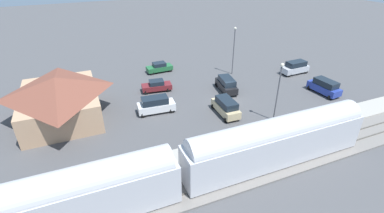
{
  "coord_description": "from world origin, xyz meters",
  "views": [
    {
      "loc": [
        -31.63,
        18.78,
        19.15
      ],
      "look_at": [
        -1.54,
        6.21,
        1.0
      ],
      "focal_mm": 26.47,
      "sensor_mm": 36.0,
      "label": 1
    }
  ],
  "objects_px": {
    "suv_black": "(226,84)",
    "suv_blue": "(325,86)",
    "light_pole_near_platform": "(279,86)",
    "light_pole_lot_center": "(234,45)",
    "pedestrian_on_platform": "(242,137)",
    "suv_tan": "(226,107)",
    "passenger_train": "(51,202)",
    "station_building": "(59,97)",
    "suv_silver": "(295,67)",
    "sedan_green": "(159,67)",
    "sedan_maroon": "(157,86)",
    "suv_white": "(156,105)"
  },
  "relations": [
    {
      "from": "passenger_train",
      "to": "station_building",
      "type": "xyz_separation_m",
      "value": [
        18.0,
        -0.69,
        0.02
      ]
    },
    {
      "from": "passenger_train",
      "to": "light_pole_near_platform",
      "type": "height_order",
      "value": "light_pole_near_platform"
    },
    {
      "from": "sedan_maroon",
      "to": "sedan_green",
      "type": "distance_m",
      "value": 7.76
    },
    {
      "from": "light_pole_near_platform",
      "to": "light_pole_lot_center",
      "type": "height_order",
      "value": "light_pole_lot_center"
    },
    {
      "from": "suv_tan",
      "to": "light_pole_lot_center",
      "type": "relative_size",
      "value": 0.61
    },
    {
      "from": "passenger_train",
      "to": "suv_tan",
      "type": "distance_m",
      "value": 23.08
    },
    {
      "from": "passenger_train",
      "to": "suv_blue",
      "type": "bearing_deg",
      "value": -74.59
    },
    {
      "from": "station_building",
      "to": "light_pole_near_platform",
      "type": "relative_size",
      "value": 1.64
    },
    {
      "from": "passenger_train",
      "to": "light_pole_near_platform",
      "type": "xyz_separation_m",
      "value": [
        6.8,
        -25.42,
        2.0
      ]
    },
    {
      "from": "suv_black",
      "to": "suv_white",
      "type": "bearing_deg",
      "value": 99.99
    },
    {
      "from": "station_building",
      "to": "sedan_maroon",
      "type": "xyz_separation_m",
      "value": [
        2.82,
        -13.41,
        -2.0
      ]
    },
    {
      "from": "station_building",
      "to": "pedestrian_on_platform",
      "type": "bearing_deg",
      "value": -128.81
    },
    {
      "from": "suv_blue",
      "to": "light_pole_lot_center",
      "type": "xyz_separation_m",
      "value": [
        12.14,
        8.89,
        3.94
      ]
    },
    {
      "from": "sedan_maroon",
      "to": "suv_black",
      "type": "bearing_deg",
      "value": -113.09
    },
    {
      "from": "suv_blue",
      "to": "station_building",
      "type": "bearing_deg",
      "value": 77.99
    },
    {
      "from": "station_building",
      "to": "suv_silver",
      "type": "xyz_separation_m",
      "value": [
        0.26,
        -37.76,
        -1.73
      ]
    },
    {
      "from": "pedestrian_on_platform",
      "to": "suv_silver",
      "type": "xyz_separation_m",
      "value": [
        14.74,
        -19.77,
        -0.13
      ]
    },
    {
      "from": "suv_black",
      "to": "suv_blue",
      "type": "relative_size",
      "value": 1.02
    },
    {
      "from": "pedestrian_on_platform",
      "to": "sedan_green",
      "type": "bearing_deg",
      "value": 4.5
    },
    {
      "from": "suv_black",
      "to": "light_pole_near_platform",
      "type": "distance_m",
      "value": 10.61
    },
    {
      "from": "light_pole_lot_center",
      "to": "suv_black",
      "type": "bearing_deg",
      "value": 143.09
    },
    {
      "from": "light_pole_near_platform",
      "to": "suv_white",
      "type": "bearing_deg",
      "value": 59.72
    },
    {
      "from": "suv_blue",
      "to": "sedan_green",
      "type": "relative_size",
      "value": 1.1
    },
    {
      "from": "suv_blue",
      "to": "suv_white",
      "type": "height_order",
      "value": "same"
    },
    {
      "from": "sedan_maroon",
      "to": "light_pole_lot_center",
      "type": "relative_size",
      "value": 0.58
    },
    {
      "from": "suv_black",
      "to": "sedan_green",
      "type": "relative_size",
      "value": 1.12
    },
    {
      "from": "station_building",
      "to": "light_pole_lot_center",
      "type": "bearing_deg",
      "value": -80.96
    },
    {
      "from": "suv_silver",
      "to": "sedan_maroon",
      "type": "bearing_deg",
      "value": 84.01
    },
    {
      "from": "suv_black",
      "to": "light_pole_lot_center",
      "type": "xyz_separation_m",
      "value": [
        5.76,
        -4.32,
        3.94
      ]
    },
    {
      "from": "sedan_maroon",
      "to": "suv_tan",
      "type": "xyz_separation_m",
      "value": [
        -10.32,
        -6.39,
        0.27
      ]
    },
    {
      "from": "pedestrian_on_platform",
      "to": "suv_black",
      "type": "bearing_deg",
      "value": -21.81
    },
    {
      "from": "suv_silver",
      "to": "sedan_green",
      "type": "relative_size",
      "value": 1.09
    },
    {
      "from": "pedestrian_on_platform",
      "to": "suv_tan",
      "type": "height_order",
      "value": "suv_tan"
    },
    {
      "from": "sedan_green",
      "to": "light_pole_near_platform",
      "type": "bearing_deg",
      "value": -157.86
    },
    {
      "from": "suv_tan",
      "to": "suv_silver",
      "type": "bearing_deg",
      "value": -66.63
    },
    {
      "from": "light_pole_near_platform",
      "to": "suv_black",
      "type": "bearing_deg",
      "value": 8.62
    },
    {
      "from": "passenger_train",
      "to": "pedestrian_on_platform",
      "type": "distance_m",
      "value": 19.08
    },
    {
      "from": "passenger_train",
      "to": "suv_silver",
      "type": "xyz_separation_m",
      "value": [
        18.26,
        -38.46,
        -1.71
      ]
    },
    {
      "from": "pedestrian_on_platform",
      "to": "suv_blue",
      "type": "height_order",
      "value": "suv_blue"
    },
    {
      "from": "suv_silver",
      "to": "light_pole_near_platform",
      "type": "xyz_separation_m",
      "value": [
        -11.46,
        13.03,
        3.7
      ]
    },
    {
      "from": "suv_black",
      "to": "suv_blue",
      "type": "height_order",
      "value": "same"
    },
    {
      "from": "suv_blue",
      "to": "light_pole_near_platform",
      "type": "relative_size",
      "value": 0.65
    },
    {
      "from": "sedan_green",
      "to": "sedan_maroon",
      "type": "bearing_deg",
      "value": 160.01
    },
    {
      "from": "pedestrian_on_platform",
      "to": "light_pole_lot_center",
      "type": "distance_m",
      "value": 21.49
    },
    {
      "from": "sedan_maroon",
      "to": "suv_blue",
      "type": "bearing_deg",
      "value": -114.64
    },
    {
      "from": "sedan_maroon",
      "to": "pedestrian_on_platform",
      "type": "bearing_deg",
      "value": -165.14
    },
    {
      "from": "pedestrian_on_platform",
      "to": "suv_silver",
      "type": "distance_m",
      "value": 24.66
    },
    {
      "from": "light_pole_lot_center",
      "to": "sedan_green",
      "type": "bearing_deg",
      "value": 63.54
    },
    {
      "from": "station_building",
      "to": "suv_blue",
      "type": "xyz_separation_m",
      "value": [
        -7.76,
        -36.46,
        -1.73
      ]
    },
    {
      "from": "suv_black",
      "to": "suv_silver",
      "type": "relative_size",
      "value": 1.03
    }
  ]
}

